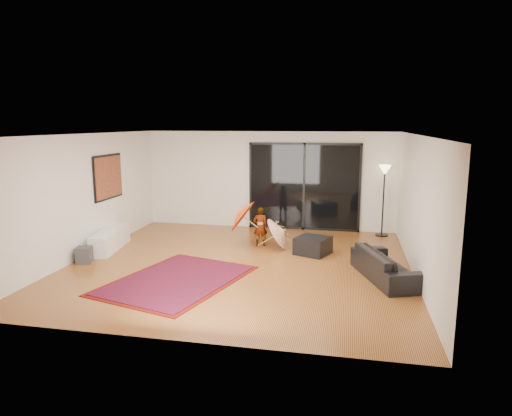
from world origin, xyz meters
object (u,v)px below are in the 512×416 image
(media_console, at_px, (110,240))
(ottoman, at_px, (313,245))
(sofa, at_px, (386,265))
(child, at_px, (260,227))

(media_console, distance_m, ottoman, 4.73)
(media_console, bearing_deg, sofa, -16.75)
(media_console, relative_size, sofa, 0.87)
(sofa, height_order, ottoman, sofa)
(child, bearing_deg, media_console, 2.42)
(media_console, height_order, ottoman, media_console)
(sofa, bearing_deg, child, 36.56)
(media_console, xyz_separation_m, child, (3.40, 1.00, 0.24))
(media_console, xyz_separation_m, ottoman, (4.70, 0.55, -0.03))
(media_console, relative_size, child, 1.74)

